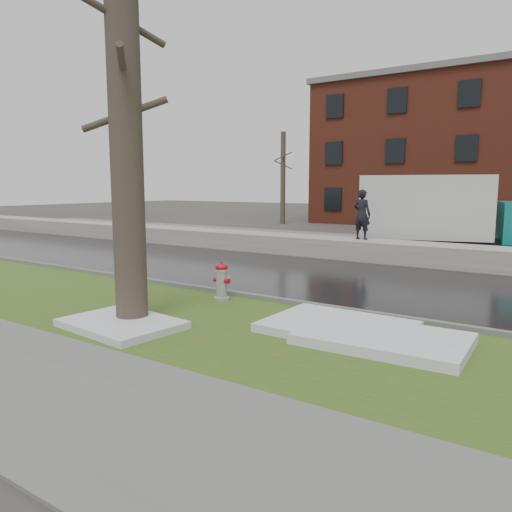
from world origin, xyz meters
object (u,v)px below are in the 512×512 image
Objects in this scene: fire_hydrant at (222,280)px; worker at (362,215)px; box_truck at (451,213)px; tree at (125,119)px.

worker reaches higher than fire_hydrant.
worker is (0.05, 8.40, 1.15)m from fire_hydrant.
box_truck reaches higher than worker.
fire_hydrant is 8.48m from worker.
tree is (-0.26, -2.57, 3.46)m from fire_hydrant.
tree is 11.21m from worker.
fire_hydrant is 0.12× the size of tree.
fire_hydrant is at bearing 95.80° from worker.
tree reaches higher than box_truck.
box_truck reaches higher than fire_hydrant.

